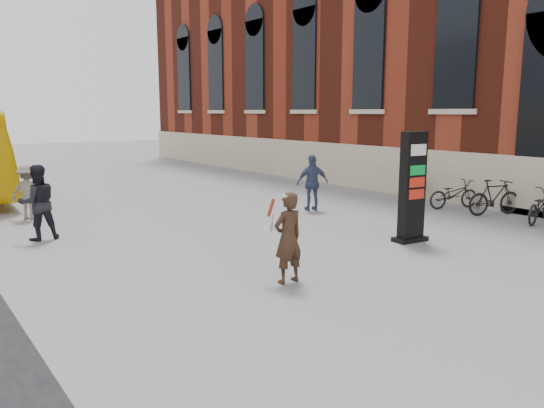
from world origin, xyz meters
TOP-DOWN VIEW (x-y plane):
  - ground at (0.00, 0.00)m, footprint 100.00×100.00m
  - info_pylon at (3.85, 1.02)m, footprint 0.89×0.51m
  - woman at (-0.54, 0.27)m, footprint 0.65×0.59m
  - pedestrian_a at (-3.47, 6.54)m, footprint 0.91×0.71m
  - pedestrian_b at (-3.10, 9.46)m, footprint 1.19×1.13m
  - pedestrian_c at (4.60, 5.61)m, footprint 1.14×0.76m
  - bike_4 at (8.60, 0.29)m, footprint 1.93×0.96m
  - bike_5 at (8.60, 1.71)m, footprint 1.92×1.11m
  - bike_6 at (8.60, 3.16)m, footprint 1.91×1.18m
  - bike_7 at (8.60, 4.69)m, footprint 1.93×1.25m

SIDE VIEW (x-z plane):
  - ground at x=0.00m, z-range 0.00..0.00m
  - bike_6 at x=8.60m, z-range 0.00..0.95m
  - bike_4 at x=8.60m, z-range 0.00..0.97m
  - bike_5 at x=8.60m, z-range 0.00..1.11m
  - bike_7 at x=8.60m, z-range 0.00..1.13m
  - pedestrian_b at x=-3.10m, z-range 0.00..1.62m
  - woman at x=-0.54m, z-range 0.02..1.73m
  - pedestrian_c at x=4.60m, z-range 0.00..1.80m
  - pedestrian_a at x=-3.47m, z-range 0.00..1.87m
  - info_pylon at x=3.85m, z-range 0.00..2.68m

